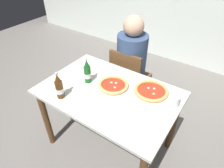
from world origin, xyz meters
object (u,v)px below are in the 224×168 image
dining_table_main (109,101)px  pizza_marinara_far (151,91)px  pizza_margherita_near (113,85)px  chair_behind_table (128,77)px  diner_seated (131,68)px  napkin_with_cutlery (83,70)px  beer_bottle_center (59,87)px  beer_bottle_left (87,72)px  paper_cup (175,101)px

dining_table_main → pizza_marinara_far: pizza_marinara_far is taller
pizza_margherita_near → pizza_marinara_far: size_ratio=0.92×
chair_behind_table → diner_seated: bearing=-88.9°
diner_seated → dining_table_main: bearing=-77.3°
pizza_margherita_near → napkin_with_cutlery: bearing=171.7°
pizza_margherita_near → beer_bottle_center: 0.47m
dining_table_main → diner_seated: bearing=102.7°
dining_table_main → beer_bottle_left: (-0.24, 0.01, 0.22)m
diner_seated → pizza_marinara_far: 0.69m
chair_behind_table → beer_bottle_center: 0.98m
chair_behind_table → diner_seated: 0.11m
diner_seated → beer_bottle_left: bearing=-98.2°
beer_bottle_left → paper_cup: size_ratio=2.60×
pizza_margherita_near → beer_bottle_left: beer_bottle_left is taller
diner_seated → beer_bottle_left: size_ratio=4.89×
beer_bottle_left → napkin_with_cutlery: (-0.17, 0.12, -0.10)m
dining_table_main → beer_bottle_left: size_ratio=4.86×
diner_seated → pizza_margherita_near: 0.64m
diner_seated → beer_bottle_center: size_ratio=4.89×
pizza_marinara_far → napkin_with_cutlery: pizza_marinara_far is taller
dining_table_main → chair_behind_table: 0.65m
beer_bottle_left → beer_bottle_center: size_ratio=1.00×
beer_bottle_center → diner_seated: bearing=81.5°
pizza_margherita_near → paper_cup: (0.54, 0.09, 0.03)m
dining_table_main → beer_bottle_center: bearing=-135.2°
pizza_margherita_near → napkin_with_cutlery: (-0.41, 0.06, -0.02)m
beer_bottle_center → chair_behind_table: bearing=80.8°
pizza_marinara_far → diner_seated: bearing=134.6°
chair_behind_table → diner_seated: (-0.00, 0.05, 0.10)m
chair_behind_table → beer_bottle_left: bearing=77.9°
diner_seated → napkin_with_cutlery: (-0.26, -0.53, 0.17)m
chair_behind_table → beer_bottle_left: 0.71m
pizza_marinara_far → beer_bottle_left: bearing=-162.2°
dining_table_main → pizza_marinara_far: (0.32, 0.19, 0.13)m
beer_bottle_left → napkin_with_cutlery: size_ratio=1.29×
chair_behind_table → beer_bottle_left: size_ratio=3.44×
diner_seated → paper_cup: bearing=-36.2°
beer_bottle_center → paper_cup: bearing=28.2°
pizza_margherita_near → paper_cup: paper_cup is taller
pizza_margherita_near → pizza_marinara_far: bearing=20.3°
beer_bottle_left → paper_cup: beer_bottle_left is taller
diner_seated → paper_cup: size_ratio=12.73×
dining_table_main → napkin_with_cutlery: 0.45m
napkin_with_cutlery → paper_cup: paper_cup is taller
diner_seated → pizza_margherita_near: diner_seated is taller
napkin_with_cutlery → diner_seated: bearing=63.5°
pizza_margherita_near → beer_bottle_left: size_ratio=1.21×
dining_table_main → chair_behind_table: (-0.15, 0.61, -0.15)m
diner_seated → pizza_marinara_far: diner_seated is taller
pizza_margherita_near → beer_bottle_left: 0.26m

